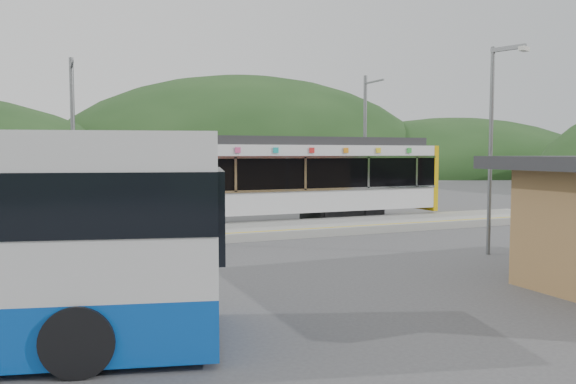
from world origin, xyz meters
name	(u,v)px	position (x,y,z in m)	size (l,w,h in m)	color
ground	(313,247)	(0.00, 0.00, 0.00)	(120.00, 120.00, 0.00)	#4C4C4F
hills	(386,220)	(6.19, 5.29, 0.00)	(146.00, 149.00, 26.00)	#1E3D19
platform	(276,229)	(0.00, 3.30, 0.15)	(26.00, 3.20, 0.30)	#9E9E99
yellow_line	(290,230)	(0.00, 2.00, 0.30)	(26.00, 0.10, 0.01)	yellow
train	(213,177)	(-1.72, 6.00, 2.06)	(20.44, 3.01, 3.74)	black
catenary_mast_west	(73,139)	(-7.00, 8.56, 3.65)	(0.18, 1.80, 7.00)	slate
catenary_mast_east	(365,142)	(7.00, 8.56, 3.65)	(0.18, 1.80, 7.00)	slate
lamp_post	(494,132)	(4.27, -3.47, 3.70)	(0.46, 1.13, 6.20)	slate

